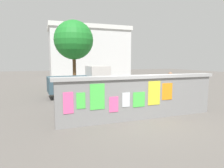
{
  "coord_description": "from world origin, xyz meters",
  "views": [
    {
      "loc": [
        -3.4,
        -6.23,
        2.18
      ],
      "look_at": [
        -0.18,
        2.68,
        1.02
      ],
      "focal_mm": 30.62,
      "sensor_mm": 36.0,
      "label": 1
    }
  ],
  "objects_px": {
    "motorcycle": "(131,95)",
    "person_walking": "(170,85)",
    "tree_roadside": "(74,40)",
    "bicycle_near": "(77,103)",
    "bicycle_far": "(150,92)",
    "auto_rickshaw_truck": "(82,82)"
  },
  "relations": [
    {
      "from": "auto_rickshaw_truck",
      "to": "bicycle_far",
      "type": "relative_size",
      "value": 2.18
    },
    {
      "from": "tree_roadside",
      "to": "auto_rickshaw_truck",
      "type": "bearing_deg",
      "value": -92.09
    },
    {
      "from": "auto_rickshaw_truck",
      "to": "bicycle_far",
      "type": "height_order",
      "value": "auto_rickshaw_truck"
    },
    {
      "from": "motorcycle",
      "to": "tree_roadside",
      "type": "height_order",
      "value": "tree_roadside"
    },
    {
      "from": "tree_roadside",
      "to": "person_walking",
      "type": "bearing_deg",
      "value": -64.19
    },
    {
      "from": "auto_rickshaw_truck",
      "to": "tree_roadside",
      "type": "relative_size",
      "value": 0.69
    },
    {
      "from": "auto_rickshaw_truck",
      "to": "motorcycle",
      "type": "xyz_separation_m",
      "value": [
        1.89,
        -2.92,
        -0.44
      ]
    },
    {
      "from": "motorcycle",
      "to": "bicycle_near",
      "type": "bearing_deg",
      "value": -170.66
    },
    {
      "from": "motorcycle",
      "to": "bicycle_far",
      "type": "bearing_deg",
      "value": 33.08
    },
    {
      "from": "bicycle_near",
      "to": "tree_roadside",
      "type": "bearing_deg",
      "value": 81.74
    },
    {
      "from": "auto_rickshaw_truck",
      "to": "bicycle_near",
      "type": "xyz_separation_m",
      "value": [
        -0.91,
        -3.38,
        -0.54
      ]
    },
    {
      "from": "bicycle_far",
      "to": "person_walking",
      "type": "xyz_separation_m",
      "value": [
        0.03,
        -1.81,
        0.62
      ]
    },
    {
      "from": "bicycle_far",
      "to": "person_walking",
      "type": "bearing_deg",
      "value": -88.94
    },
    {
      "from": "person_walking",
      "to": "tree_roadside",
      "type": "distance_m",
      "value": 8.73
    },
    {
      "from": "bicycle_far",
      "to": "tree_roadside",
      "type": "bearing_deg",
      "value": 122.34
    },
    {
      "from": "bicycle_far",
      "to": "tree_roadside",
      "type": "distance_m",
      "value": 7.5
    },
    {
      "from": "auto_rickshaw_truck",
      "to": "tree_roadside",
      "type": "bearing_deg",
      "value": 87.91
    },
    {
      "from": "bicycle_near",
      "to": "person_walking",
      "type": "height_order",
      "value": "person_walking"
    },
    {
      "from": "bicycle_near",
      "to": "tree_roadside",
      "type": "distance_m",
      "value": 8.12
    },
    {
      "from": "auto_rickshaw_truck",
      "to": "person_walking",
      "type": "relative_size",
      "value": 2.27
    },
    {
      "from": "motorcycle",
      "to": "tree_roadside",
      "type": "xyz_separation_m",
      "value": [
        -1.74,
        6.83,
        3.32
      ]
    },
    {
      "from": "motorcycle",
      "to": "person_walking",
      "type": "xyz_separation_m",
      "value": [
        1.86,
        -0.62,
        0.52
      ]
    }
  ]
}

